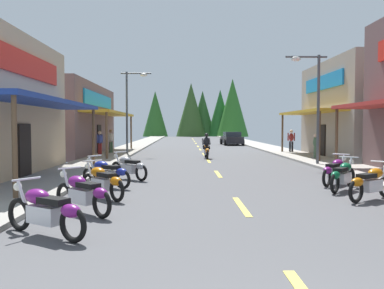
{
  "coord_description": "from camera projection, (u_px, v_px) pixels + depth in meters",
  "views": [
    {
      "loc": [
        -1.46,
        -2.24,
        2.01
      ],
      "look_at": [
        -0.88,
        23.87,
        0.81
      ],
      "focal_mm": 37.59,
      "sensor_mm": 36.0,
      "label": 1
    }
  ],
  "objects": [
    {
      "name": "streetlamp_right",
      "position": [
        312.0,
        93.0,
        20.03
      ],
      "size": [
        2.07,
        0.3,
        5.55
      ],
      "color": "#474C51",
      "rests_on": "ground"
    },
    {
      "name": "treeline_backdrop",
      "position": [
        205.0,
        111.0,
        77.91
      ],
      "size": [
        20.34,
        8.81,
        11.03
      ],
      "color": "#2A6023",
      "rests_on": "ground"
    },
    {
      "name": "pedestrian_browsing",
      "position": [
        315.0,
        145.0,
        23.71
      ],
      "size": [
        0.3,
        0.57,
        1.54
      ],
      "rotation": [
        0.0,
        0.0,
        3.02
      ],
      "color": "#3F593F",
      "rests_on": "ground"
    },
    {
      "name": "centerline_dashes",
      "position": [
        200.0,
        150.0,
        34.23
      ],
      "size": [
        0.16,
        61.44,
        0.01
      ],
      "color": "#E0C64C",
      "rests_on": "ground"
    },
    {
      "name": "rider_cruising_lead",
      "position": [
        206.0,
        148.0,
        24.78
      ],
      "size": [
        0.6,
        2.14,
        1.57
      ],
      "rotation": [
        0.0,
        0.0,
        1.59
      ],
      "color": "black",
      "rests_on": "ground"
    },
    {
      "name": "pedestrian_waiting",
      "position": [
        291.0,
        140.0,
        29.55
      ],
      "size": [
        0.57,
        0.29,
        1.74
      ],
      "rotation": [
        0.0,
        0.0,
        1.66
      ],
      "color": "black",
      "rests_on": "ground"
    },
    {
      "name": "streetlamp_left",
      "position": [
        132.0,
        100.0,
        27.38
      ],
      "size": [
        2.07,
        0.3,
        5.7
      ],
      "color": "#474C51",
      "rests_on": "ground"
    },
    {
      "name": "pedestrian_strolling",
      "position": [
        100.0,
        142.0,
        26.72
      ],
      "size": [
        0.4,
        0.51,
        1.68
      ],
      "rotation": [
        0.0,
        0.0,
        2.65
      ],
      "color": "maroon",
      "rests_on": "ground"
    },
    {
      "name": "pedestrian_by_shop",
      "position": [
        111.0,
        140.0,
        28.56
      ],
      "size": [
        0.41,
        0.49,
        1.77
      ],
      "rotation": [
        0.0,
        0.0,
        2.57
      ],
      "color": "#3F593F",
      "rests_on": "ground"
    },
    {
      "name": "ground",
      "position": [
        202.0,
        152.0,
        31.76
      ],
      "size": [
        9.81,
        88.87,
        0.1
      ],
      "primitive_type": "cube",
      "color": "#4C4C4F"
    },
    {
      "name": "motorcycle_parked_left_4",
      "position": [
        129.0,
        167.0,
        15.07
      ],
      "size": [
        1.61,
        1.56,
        1.04
      ],
      "rotation": [
        0.0,
        0.0,
        2.37
      ],
      "color": "black",
      "rests_on": "ground"
    },
    {
      "name": "motorcycle_parked_left_0",
      "position": [
        45.0,
        210.0,
        7.27
      ],
      "size": [
        1.84,
        1.27,
        1.04
      ],
      "rotation": [
        0.0,
        0.0,
        2.56
      ],
      "color": "black",
      "rests_on": "ground"
    },
    {
      "name": "sidewalk_left",
      "position": [
        123.0,
        151.0,
        31.62
      ],
      "size": [
        2.58,
        88.87,
        0.12
      ],
      "primitive_type": "cube",
      "color": "gray",
      "rests_on": "ground"
    },
    {
      "name": "motorcycle_parked_left_3",
      "position": [
        106.0,
        173.0,
        13.13
      ],
      "size": [
        1.82,
        1.29,
        1.04
      ],
      "rotation": [
        0.0,
        0.0,
        2.54
      ],
      "color": "black",
      "rests_on": "ground"
    },
    {
      "name": "motorcycle_parked_right_2",
      "position": [
        371.0,
        182.0,
        10.87
      ],
      "size": [
        1.79,
        1.34,
        1.04
      ],
      "rotation": [
        0.0,
        0.0,
        0.63
      ],
      "color": "black",
      "rests_on": "ground"
    },
    {
      "name": "sidewalk_right",
      "position": [
        279.0,
        151.0,
        31.9
      ],
      "size": [
        2.58,
        88.87,
        0.12
      ],
      "primitive_type": "cube",
      "color": "#9E9991",
      "rests_on": "ground"
    },
    {
      "name": "motorcycle_parked_left_1",
      "position": [
        83.0,
        193.0,
        9.18
      ],
      "size": [
        1.65,
        1.52,
        1.04
      ],
      "rotation": [
        0.0,
        0.0,
        2.4
      ],
      "color": "black",
      "rests_on": "ground"
    },
    {
      "name": "motorcycle_parked_right_4",
      "position": [
        335.0,
        171.0,
        13.74
      ],
      "size": [
        1.5,
        1.66,
        1.04
      ],
      "rotation": [
        0.0,
        0.0,
        0.84
      ],
      "color": "black",
      "rests_on": "ground"
    },
    {
      "name": "motorcycle_parked_right_3",
      "position": [
        343.0,
        175.0,
        12.45
      ],
      "size": [
        1.45,
        1.7,
        1.04
      ],
      "rotation": [
        0.0,
        0.0,
        0.87
      ],
      "color": "black",
      "rests_on": "ground"
    },
    {
      "name": "storefront_right_far",
      "position": [
        378.0,
        110.0,
        25.68
      ],
      "size": [
        8.99,
        9.39,
        6.12
      ],
      "color": "gray",
      "rests_on": "ground"
    },
    {
      "name": "motorcycle_parked_left_2",
      "position": [
        102.0,
        181.0,
        11.11
      ],
      "size": [
        1.52,
        1.65,
        1.04
      ],
      "rotation": [
        0.0,
        0.0,
        2.31
      ],
      "color": "black",
      "rests_on": "ground"
    },
    {
      "name": "parked_car_curbside",
      "position": [
        232.0,
        138.0,
        42.59
      ],
      "size": [
        2.22,
        4.38,
        1.4
      ],
      "rotation": [
        0.0,
        0.0,
        1.62
      ],
      "color": "black",
      "rests_on": "ground"
    },
    {
      "name": "storefront_left_far",
      "position": [
        39.0,
        120.0,
        28.45
      ],
      "size": [
        10.24,
        12.54,
        4.92
      ],
      "color": "brown",
      "rests_on": "ground"
    }
  ]
}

